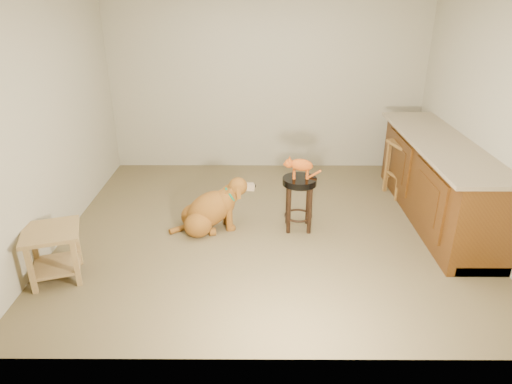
{
  "coord_description": "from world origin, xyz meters",
  "views": [
    {
      "loc": [
        -0.13,
        -4.55,
        2.5
      ],
      "look_at": [
        -0.15,
        0.0,
        0.45
      ],
      "focal_mm": 32.0,
      "sensor_mm": 36.0,
      "label": 1
    }
  ],
  "objects_px": {
    "wood_stool": "(404,168)",
    "golden_retriever": "(210,210)",
    "padded_stool": "(299,193)",
    "side_table": "(53,247)",
    "tabby_kitten": "(299,166)"
  },
  "relations": [
    {
      "from": "wood_stool",
      "to": "tabby_kitten",
      "type": "bearing_deg",
      "value": -147.34
    },
    {
      "from": "padded_stool",
      "to": "side_table",
      "type": "height_order",
      "value": "padded_stool"
    },
    {
      "from": "padded_stool",
      "to": "tabby_kitten",
      "type": "distance_m",
      "value": 0.32
    },
    {
      "from": "side_table",
      "to": "golden_retriever",
      "type": "relative_size",
      "value": 0.63
    },
    {
      "from": "padded_stool",
      "to": "wood_stool",
      "type": "height_order",
      "value": "wood_stool"
    },
    {
      "from": "padded_stool",
      "to": "wood_stool",
      "type": "bearing_deg",
      "value": 32.87
    },
    {
      "from": "golden_retriever",
      "to": "tabby_kitten",
      "type": "bearing_deg",
      "value": -13.65
    },
    {
      "from": "tabby_kitten",
      "to": "side_table",
      "type": "bearing_deg",
      "value": -156.13
    },
    {
      "from": "side_table",
      "to": "golden_retriever",
      "type": "bearing_deg",
      "value": 35.11
    },
    {
      "from": "padded_stool",
      "to": "side_table",
      "type": "distance_m",
      "value": 2.52
    },
    {
      "from": "padded_stool",
      "to": "tabby_kitten",
      "type": "xyz_separation_m",
      "value": [
        -0.01,
        0.0,
        0.32
      ]
    },
    {
      "from": "wood_stool",
      "to": "tabby_kitten",
      "type": "distance_m",
      "value": 1.76
    },
    {
      "from": "wood_stool",
      "to": "golden_retriever",
      "type": "distance_m",
      "value": 2.6
    },
    {
      "from": "golden_retriever",
      "to": "tabby_kitten",
      "type": "xyz_separation_m",
      "value": [
        0.97,
        0.03,
        0.52
      ]
    },
    {
      "from": "wood_stool",
      "to": "golden_retriever",
      "type": "height_order",
      "value": "wood_stool"
    }
  ]
}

